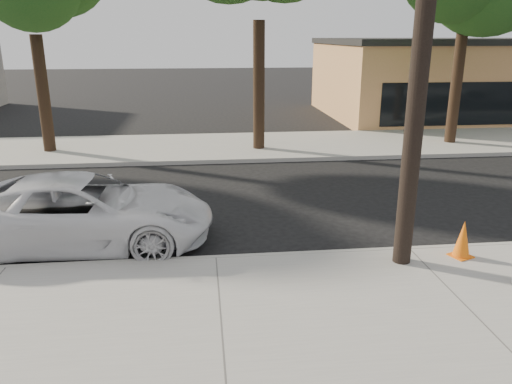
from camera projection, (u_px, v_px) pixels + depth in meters
ground at (213, 225)px, 11.99m from camera, size 120.00×120.00×0.00m
near_sidewalk at (221, 319)px, 7.89m from camera, size 90.00×4.40×0.15m
far_sidewalk at (207, 147)px, 20.02m from camera, size 90.00×5.00×0.15m
curb_near at (216, 260)px, 9.97m from camera, size 90.00×0.12×0.16m
building_main at (488, 79)px, 28.22m from camera, size 18.00×10.00×4.00m
utility_pole at (425, 15)px, 8.39m from camera, size 1.40×0.34×9.00m
police_cruiser at (83, 211)px, 10.66m from camera, size 5.61×2.70×1.54m
traffic_cone at (463, 239)px, 9.85m from camera, size 0.50×0.50×0.75m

